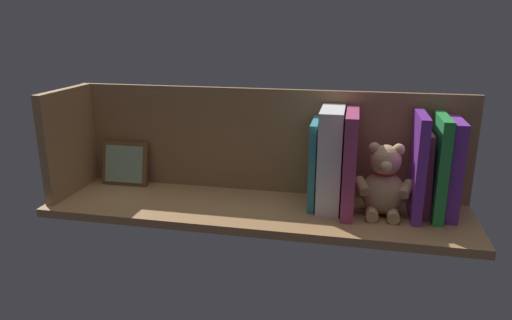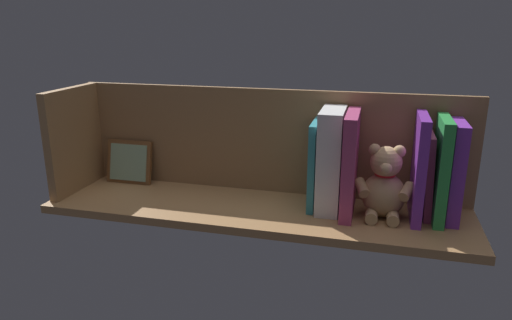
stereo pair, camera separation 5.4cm
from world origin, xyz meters
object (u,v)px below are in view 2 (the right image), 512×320
Objects in this scene: teddy_bear at (384,185)px; dictionary_thick_white at (331,160)px; picture_frame_leaning at (129,162)px; book_0 at (454,171)px.

dictionary_thick_white is at bearing -8.56° from teddy_bear.
dictionary_thick_white reaches higher than teddy_bear.
teddy_bear is at bearing 174.27° from picture_frame_leaning.
dictionary_thick_white is 1.85× the size of picture_frame_leaning.
picture_frame_leaning is at bearing -2.83° from book_0.
teddy_bear is 76.31cm from picture_frame_leaning.
book_0 is 1.32× the size of teddy_bear.
teddy_bear is at bearing 10.49° from book_0.
teddy_bear is 0.71× the size of dictionary_thick_white.
book_0 is 0.93× the size of dictionary_thick_white.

